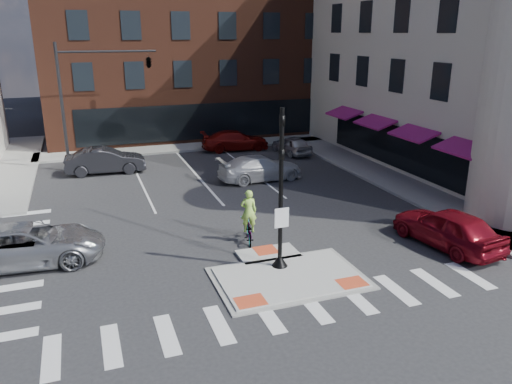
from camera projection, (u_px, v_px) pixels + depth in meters
name	position (u px, v px, depth m)	size (l,w,h in m)	color
ground	(284.00, 273.00, 18.57)	(120.00, 120.00, 0.00)	#28282B
refuge_island	(286.00, 275.00, 18.33)	(5.40, 4.65, 0.13)	gray
sidewalk_e	(382.00, 175.00, 30.97)	(3.00, 24.00, 0.15)	gray
sidewalk_n	(211.00, 145.00, 39.23)	(26.00, 3.00, 0.15)	gray
building_n	(181.00, 40.00, 45.82)	(24.40, 18.40, 15.50)	#502619
building_far_left	(95.00, 62.00, 62.37)	(10.00, 12.00, 10.00)	slate
building_far_right	(193.00, 51.00, 68.02)	(12.00, 12.00, 12.00)	brown
signal_pole	(281.00, 210.00, 18.20)	(0.60, 0.60, 5.98)	black
mast_arm_signal	(126.00, 71.00, 31.69)	(6.10, 2.24, 8.00)	black
silver_suv	(28.00, 244.00, 19.13)	(2.62, 5.69, 1.58)	#A3A5AA
red_sedan	(448.00, 228.00, 20.67)	(1.96, 4.87, 1.66)	maroon
white_pickup	(260.00, 168.00, 30.02)	(2.10, 5.15, 1.50)	silver
bg_car_dark	(105.00, 161.00, 31.49)	(1.71, 4.91, 1.62)	#232328
bg_car_silver	(292.00, 145.00, 36.49)	(1.57, 3.90, 1.33)	#BABDC2
bg_car_red	(235.00, 140.00, 37.69)	(2.05, 5.05, 1.47)	maroon
cyclist	(249.00, 224.00, 21.14)	(1.10, 1.96, 2.31)	#3F3F44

